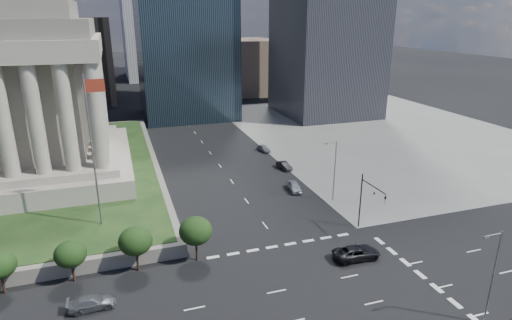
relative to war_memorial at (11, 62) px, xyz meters
name	(u,v)px	position (x,y,z in m)	size (l,w,h in m)	color
ground	(179,112)	(34.00, 52.00, -21.40)	(500.00, 500.00, 0.00)	black
sidewalk_ne	(381,131)	(80.00, 12.00, -21.38)	(68.00, 90.00, 0.03)	slate
war_memorial	(11,62)	(0.00, 0.00, 0.00)	(34.00, 34.00, 39.00)	gray
flagpole	(93,144)	(12.17, -24.00, -8.29)	(2.52, 0.24, 20.00)	slate
midrise_glass	(183,10)	(36.00, 47.00, 8.60)	(26.00, 26.00, 60.00)	black
building_filler_ne	(248,66)	(66.00, 82.00, -11.40)	(20.00, 30.00, 20.00)	brown
building_filler_nw	(76,60)	(4.00, 82.00, -7.40)	(24.00, 30.00, 28.00)	brown
traffic_signal_ne	(368,197)	(46.50, -34.30, -16.15)	(0.30, 5.74, 8.00)	black
street_lamp_south	(492,273)	(47.33, -54.00, -15.74)	(2.13, 0.22, 10.00)	slate
street_lamp_north	(334,167)	(47.33, -23.00, -15.74)	(2.13, 0.22, 10.00)	slate
pickup_truck	(357,253)	(41.76, -39.85, -20.58)	(5.87, 2.71, 1.63)	black
suv_grey	(92,303)	(11.08, -39.70, -20.71)	(1.94, 4.77, 1.38)	#53555A
parked_sedan_near	(294,187)	(43.00, -17.55, -20.64)	(1.81, 4.49, 1.53)	#9A9DA3
parked_sedan_mid	(284,166)	(45.50, -6.72, -20.72)	(4.14, 1.44, 1.36)	black
parked_sedan_far	(264,148)	(45.50, 5.35, -20.70)	(4.09, 1.65, 1.39)	slate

